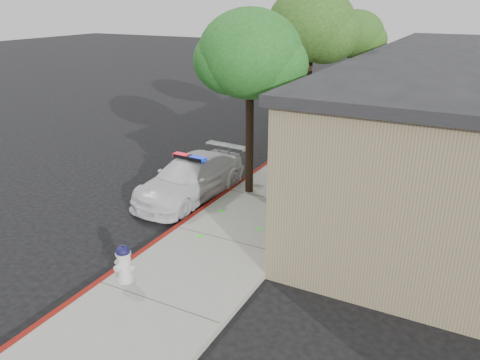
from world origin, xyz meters
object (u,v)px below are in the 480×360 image
at_px(street_tree_mid, 312,28).
at_px(street_tree_far, 356,37).
at_px(street_tree_near, 250,58).
at_px(clapboard_building, 471,115).
at_px(fire_hydrant, 124,263).
at_px(police_car, 190,178).

xyz_separation_m(street_tree_mid, street_tree_far, (0.00, 6.86, -0.76)).
distance_m(street_tree_near, street_tree_far, 12.12).
bearing_deg(street_tree_near, clapboard_building, 44.10).
xyz_separation_m(clapboard_building, street_tree_far, (-5.96, 6.32, 2.06)).
distance_m(fire_hydrant, street_tree_near, 7.00).
xyz_separation_m(fire_hydrant, street_tree_near, (0.14, 5.89, 3.78)).
height_order(police_car, street_tree_far, street_tree_far).
relative_size(clapboard_building, street_tree_far, 3.89).
distance_m(clapboard_building, street_tree_far, 8.93).
bearing_deg(street_tree_mid, street_tree_far, 89.99).
bearing_deg(street_tree_near, police_car, -148.55).
height_order(clapboard_building, street_tree_mid, street_tree_mid).
bearing_deg(police_car, clapboard_building, 45.65).
height_order(street_tree_near, street_tree_far, street_tree_near).
bearing_deg(street_tree_far, street_tree_near, -90.09).
bearing_deg(street_tree_mid, street_tree_near, -90.20).
bearing_deg(clapboard_building, street_tree_near, -135.90).
relative_size(clapboard_building, police_car, 4.55).
distance_m(clapboard_building, street_tree_near, 8.63).
xyz_separation_m(clapboard_building, street_tree_mid, (-5.97, -0.54, 2.82)).
bearing_deg(fire_hydrant, street_tree_near, 94.14).
bearing_deg(street_tree_far, street_tree_mid, -90.01).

